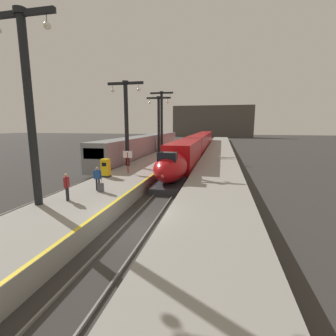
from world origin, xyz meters
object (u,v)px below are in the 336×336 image
(regional_train_adjacent, at_px, (147,145))
(passenger_mid_platform, at_px, (67,185))
(station_column_near, at_px, (28,95))
(station_column_mid, at_px, (126,116))
(passenger_near_edge, at_px, (98,177))
(passenger_far_waiting, at_px, (172,151))
(rolling_suitcase, at_px, (101,187))
(departure_info_board, at_px, (128,157))
(highspeed_train_main, at_px, (197,144))
(station_column_far, at_px, (159,119))
(station_column_distant, at_px, (162,116))
(ticket_machine_yellow, at_px, (106,169))

(regional_train_adjacent, xyz_separation_m, passenger_mid_platform, (3.42, -27.52, -0.09))
(station_column_near, bearing_deg, station_column_mid, 90.00)
(passenger_near_edge, bearing_deg, station_column_mid, 100.37)
(passenger_far_waiting, bearing_deg, passenger_near_edge, -95.84)
(station_column_near, xyz_separation_m, passenger_mid_platform, (1.22, 1.00, -5.19))
(passenger_mid_platform, bearing_deg, passenger_near_edge, 74.83)
(station_column_near, relative_size, rolling_suitcase, 10.61)
(passenger_mid_platform, relative_size, departure_info_board, 0.80)
(regional_train_adjacent, bearing_deg, rolling_suitcase, -80.02)
(departure_info_board, bearing_deg, passenger_mid_platform, -92.91)
(highspeed_train_main, distance_m, station_column_far, 9.46)
(regional_train_adjacent, relative_size, station_column_mid, 3.99)
(highspeed_train_main, relative_size, station_column_distant, 5.61)
(station_column_distant, relative_size, rolling_suitcase, 10.29)
(passenger_far_waiting, height_order, ticket_machine_yellow, passenger_far_waiting)
(rolling_suitcase, bearing_deg, passenger_far_waiting, 85.38)
(passenger_mid_platform, relative_size, ticket_machine_yellow, 1.06)
(station_column_distant, relative_size, passenger_far_waiting, 5.98)
(passenger_mid_platform, distance_m, ticket_machine_yellow, 6.90)
(station_column_mid, xyz_separation_m, departure_info_board, (1.66, -4.10, -4.01))
(station_column_mid, xyz_separation_m, passenger_mid_platform, (1.22, -12.90, -4.52))
(passenger_far_waiting, bearing_deg, station_column_mid, -117.56)
(station_column_mid, xyz_separation_m, ticket_machine_yellow, (0.35, -6.06, -4.77))
(regional_train_adjacent, bearing_deg, departure_info_board, -78.34)
(passenger_far_waiting, relative_size, rolling_suitcase, 1.72)
(highspeed_train_main, bearing_deg, passenger_far_waiting, -99.74)
(highspeed_train_main, distance_m, passenger_near_edge, 30.62)
(passenger_near_edge, xyz_separation_m, passenger_far_waiting, (1.78, 17.43, 0.00))
(station_column_mid, relative_size, passenger_far_waiting, 5.42)
(regional_train_adjacent, height_order, ticket_machine_yellow, regional_train_adjacent)
(station_column_near, distance_m, station_column_far, 28.06)
(highspeed_train_main, bearing_deg, regional_train_adjacent, -146.56)
(departure_info_board, bearing_deg, regional_train_adjacent, 101.66)
(station_column_far, bearing_deg, regional_train_adjacent, 167.89)
(station_column_far, distance_m, passenger_mid_platform, 27.45)
(station_column_mid, bearing_deg, rolling_suitcase, -78.09)
(station_column_distant, height_order, ticket_machine_yellow, station_column_distant)
(passenger_near_edge, relative_size, passenger_far_waiting, 1.00)
(station_column_near, height_order, station_column_distant, station_column_near)
(passenger_near_edge, bearing_deg, station_column_near, -118.39)
(station_column_distant, distance_m, passenger_far_waiting, 11.05)
(highspeed_train_main, bearing_deg, station_column_near, -99.88)
(station_column_far, relative_size, ticket_machine_yellow, 5.68)
(station_column_distant, bearing_deg, passenger_far_waiting, -68.05)
(station_column_mid, height_order, station_column_far, station_column_mid)
(regional_train_adjacent, height_order, passenger_mid_platform, regional_train_adjacent)
(regional_train_adjacent, height_order, station_column_distant, station_column_distant)
(highspeed_train_main, bearing_deg, station_column_mid, -106.45)
(regional_train_adjacent, xyz_separation_m, passenger_near_edge, (4.10, -25.01, -0.09))
(station_column_far, relative_size, station_column_distant, 0.90)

